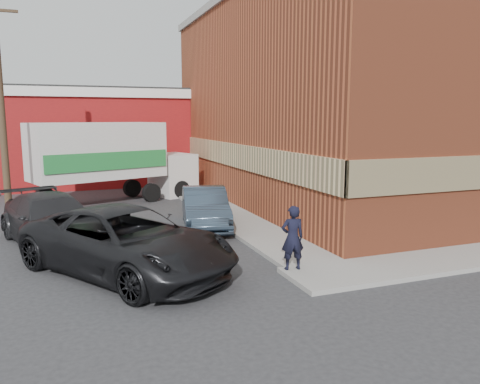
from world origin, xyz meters
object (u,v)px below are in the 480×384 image
object	(u,v)px
man	(292,238)
suv_b	(52,220)
warehouse	(53,136)
brick_building	(367,102)
sedan	(205,208)
box_truck	(113,157)
utility_pole	(0,94)
suv_a	(126,242)

from	to	relation	value
man	suv_b	world-z (taller)	man
warehouse	suv_b	size ratio (longest dim) A/B	3.05
brick_building	warehouse	size ratio (longest dim) A/B	1.12
warehouse	sedan	bearing A→B (deg)	-70.34
box_truck	sedan	bearing A→B (deg)	-87.93
utility_pole	suv_b	xyz separation A→B (m)	(1.61, -4.17, -3.97)
box_truck	brick_building	bearing A→B (deg)	-32.82
suv_a	box_truck	distance (m)	10.63
warehouse	man	size ratio (longest dim) A/B	9.99
brick_building	suv_b	world-z (taller)	brick_building
utility_pole	man	distance (m)	12.38
man	warehouse	bearing A→B (deg)	-66.24
brick_building	sedan	distance (m)	10.71
brick_building	man	distance (m)	13.23
brick_building	box_truck	xyz separation A→B (m)	(-11.82, 2.75, -2.55)
warehouse	utility_pole	distance (m)	11.27
suv_b	box_truck	world-z (taller)	box_truck
suv_b	man	bearing A→B (deg)	-59.73
man	box_truck	xyz separation A→B (m)	(-3.12, 11.99, 1.19)
brick_building	suv_b	distance (m)	15.48
warehouse	man	xyz separation A→B (m)	(5.80, -20.25, -1.88)
suv_b	warehouse	bearing A→B (deg)	72.47
brick_building	suv_a	distance (m)	15.29
brick_building	warehouse	bearing A→B (deg)	142.80
utility_pole	man	bearing A→B (deg)	-51.72
utility_pole	sedan	xyz separation A→B (m)	(6.70, -3.56, -4.03)
brick_building	man	xyz separation A→B (m)	(-8.70, -9.25, -3.75)
sedan	suv_b	world-z (taller)	suv_b
brick_building	utility_pole	distance (m)	16.00
box_truck	suv_b	bearing A→B (deg)	-130.13
sedan	box_truck	world-z (taller)	box_truck
man	sedan	distance (m)	5.73
sedan	box_truck	xyz separation A→B (m)	(-2.52, 6.30, 1.42)
utility_pole	box_truck	size ratio (longest dim) A/B	1.16
suv_a	suv_b	xyz separation A→B (m)	(-1.79, 3.61, -0.06)
suv_a	box_truck	size ratio (longest dim) A/B	0.77
suv_b	box_truck	xyz separation A→B (m)	(2.57, 6.91, 1.36)
man	suv_b	bearing A→B (deg)	-34.00
suv_b	box_truck	size ratio (longest dim) A/B	0.69
man	sedan	bearing A→B (deg)	-76.20
box_truck	man	bearing A→B (deg)	-95.15
man	box_truck	size ratio (longest dim) A/B	0.21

